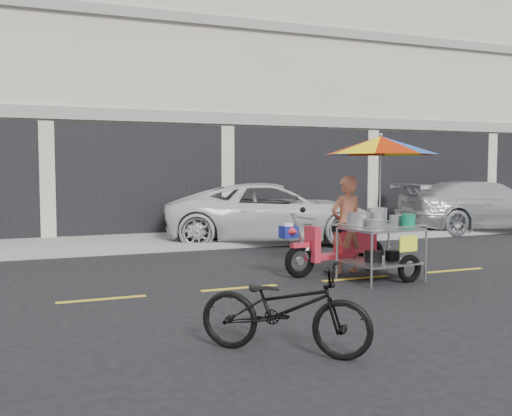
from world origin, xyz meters
name	(u,v)px	position (x,y,z in m)	size (l,w,h in m)	color
ground	(355,279)	(0.00, 0.00, 0.00)	(90.00, 90.00, 0.00)	black
sidewalk	(240,236)	(0.00, 5.50, 0.07)	(45.00, 3.00, 0.15)	gray
shophouse_block	(266,98)	(2.82, 10.59, 4.24)	(36.00, 8.11, 10.40)	beige
centerline	(355,278)	(0.00, 0.00, 0.00)	(42.00, 0.10, 0.01)	gold
white_pickup	(273,213)	(0.56, 4.70, 0.72)	(2.38, 5.15, 1.43)	silver
silver_pickup	(482,206)	(7.02, 4.70, 0.71)	(2.00, 4.93, 1.43)	silver
near_bicycle	(285,308)	(-2.62, -2.99, 0.45)	(0.59, 1.70, 0.89)	black
food_vendor_rig	(367,187)	(0.24, 0.07, 1.48)	(2.49, 1.98, 2.36)	black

